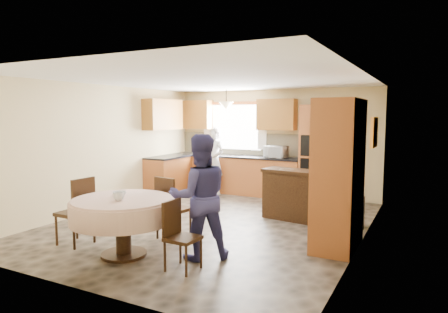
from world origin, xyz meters
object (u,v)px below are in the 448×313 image
cupboard (339,174)px  person_sink (214,161)px  chair_left (79,208)px  chair_back (170,205)px  oven_tower (317,153)px  dining_table (123,211)px  sideboard (296,196)px  person_dining (200,197)px  chair_right (178,232)px

cupboard → person_sink: size_ratio=1.32×
chair_left → chair_back: 1.33m
oven_tower → chair_back: size_ratio=2.18×
oven_tower → dining_table: (-1.42, -4.65, -0.44)m
sideboard → person_dining: person_dining is taller
chair_back → cupboard: bearing=-151.4°
dining_table → person_dining: size_ratio=0.84×
oven_tower → cupboard: cupboard is taller
oven_tower → cupboard: 3.13m
oven_tower → person_dining: size_ratio=1.28×
chair_left → cupboard: bearing=117.6°
dining_table → chair_left: 0.89m
chair_back → sideboard: bearing=-114.8°
chair_back → chair_right: size_ratio=1.13×
cupboard → chair_right: bearing=-131.9°
dining_table → person_dining: (0.96, 0.41, 0.21)m
cupboard → chair_back: size_ratio=2.19×
person_sink → person_dining: 4.30m
sideboard → cupboard: cupboard is taller
person_dining → person_sink: bearing=-104.4°
cupboard → chair_back: bearing=-160.8°
cupboard → person_sink: (-3.45, 2.56, -0.26)m
oven_tower → sideboard: (0.08, -1.76, -0.63)m
oven_tower → dining_table: bearing=-107.0°
oven_tower → chair_right: size_ratio=2.48×
cupboard → dining_table: size_ratio=1.53×
dining_table → chair_back: (0.14, 0.89, -0.08)m
cupboard → person_dining: (-1.53, -1.29, -0.23)m
dining_table → person_dining: person_dining is taller
dining_table → person_sink: person_sink is taller
chair_right → person_sink: 4.71m
dining_table → chair_left: chair_left is taller
chair_right → dining_table: bearing=89.8°
oven_tower → person_sink: 2.42m
person_sink → sideboard: bearing=-12.7°
sideboard → chair_right: size_ratio=1.40×
chair_right → chair_left: bearing=89.4°
oven_tower → dining_table: size_ratio=1.53×
dining_table → chair_back: chair_back is taller
chair_left → person_sink: bearing=-177.6°
person_dining → sideboard: bearing=-143.2°
dining_table → chair_right: bearing=-2.6°
person_dining → chair_left: bearing=-29.8°
sideboard → dining_table: sideboard is taller
dining_table → chair_right: (0.92, -0.04, -0.14)m
chair_back → person_sink: size_ratio=0.60×
cupboard → dining_table: (-2.49, -1.71, -0.45)m
chair_left → chair_back: bearing=130.5°
oven_tower → person_dining: oven_tower is taller
oven_tower → person_dining: (-0.46, -4.24, -0.23)m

